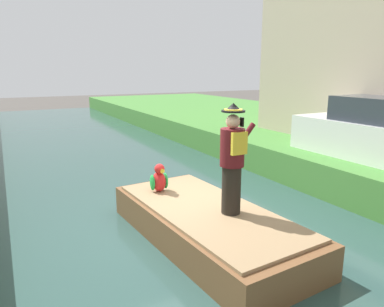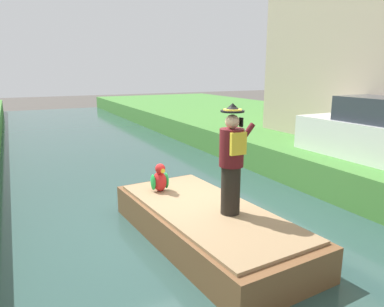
% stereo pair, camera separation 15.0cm
% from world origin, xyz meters
% --- Properties ---
extents(ground_plane, '(80.00, 80.00, 0.00)m').
position_xyz_m(ground_plane, '(0.00, 0.00, 0.00)').
color(ground_plane, '#4C4742').
extents(canal_water, '(6.78, 48.00, 0.10)m').
position_xyz_m(canal_water, '(0.00, 0.00, 0.05)').
color(canal_water, '#2D4C47').
rests_on(canal_water, ground).
extents(boat, '(2.10, 4.32, 0.61)m').
position_xyz_m(boat, '(0.00, -0.64, 0.40)').
color(boat, brown).
rests_on(boat, canal_water).
extents(person_pirate, '(0.61, 0.42, 1.85)m').
position_xyz_m(person_pirate, '(0.25, -1.00, 1.64)').
color(person_pirate, black).
rests_on(person_pirate, boat).
extents(parrot_plush, '(0.36, 0.35, 0.57)m').
position_xyz_m(parrot_plush, '(-0.39, 0.59, 0.95)').
color(parrot_plush, red).
rests_on(parrot_plush, boat).
extents(parked_car_white, '(1.73, 4.01, 1.50)m').
position_xyz_m(parked_car_white, '(5.05, -0.19, 1.57)').
color(parked_car_white, white).
rests_on(parked_car_white, grass_bank_far).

